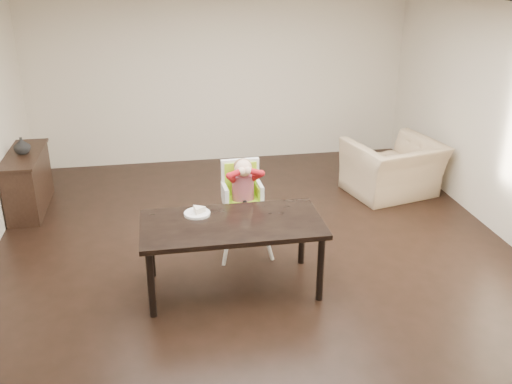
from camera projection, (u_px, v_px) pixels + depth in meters
ground at (260, 262)px, 6.40m from camera, size 7.00×7.00×0.00m
room_walls at (260, 100)px, 5.67m from camera, size 6.02×7.02×2.71m
dining_table at (232, 229)px, 5.67m from camera, size 1.80×0.90×0.75m
high_chair at (243, 186)px, 6.35m from camera, size 0.49×0.49×1.13m
plate at (198, 212)px, 5.79m from camera, size 0.31×0.31×0.08m
armchair at (394, 160)px, 7.99m from camera, size 1.34×1.03×1.04m
sideboard at (28, 181)px, 7.56m from camera, size 0.44×1.26×0.79m
vase at (22, 146)px, 7.37m from camera, size 0.27×0.28×0.21m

